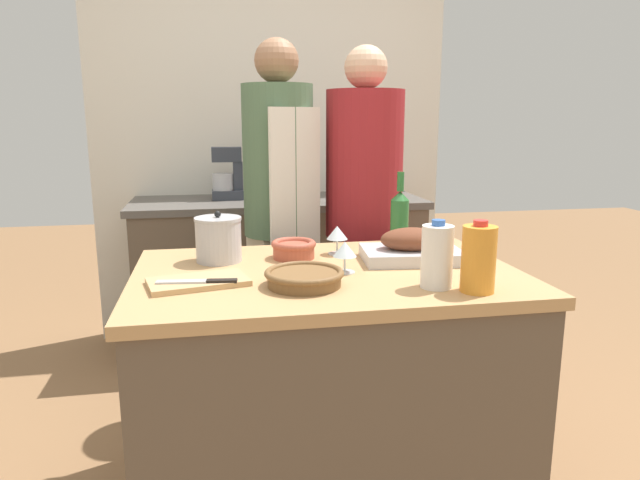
% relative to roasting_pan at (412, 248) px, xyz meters
% --- Properties ---
extents(kitchen_island, '(1.32, 0.87, 0.87)m').
position_rel_roasting_pan_xyz_m(kitchen_island, '(-0.33, -0.08, -0.48)').
color(kitchen_island, brown).
rests_on(kitchen_island, ground_plane).
extents(back_counter, '(1.70, 0.60, 0.91)m').
position_rel_roasting_pan_xyz_m(back_counter, '(-0.33, 1.38, -0.46)').
color(back_counter, brown).
rests_on(back_counter, ground_plane).
extents(back_wall, '(2.20, 0.10, 2.55)m').
position_rel_roasting_pan_xyz_m(back_wall, '(-0.33, 1.73, 0.36)').
color(back_wall, silver).
rests_on(back_wall, ground_plane).
extents(roasting_pan, '(0.38, 0.28, 0.12)m').
position_rel_roasting_pan_xyz_m(roasting_pan, '(0.00, 0.00, 0.00)').
color(roasting_pan, '#BCBCC1').
rests_on(roasting_pan, kitchen_island).
extents(wicker_basket, '(0.25, 0.25, 0.05)m').
position_rel_roasting_pan_xyz_m(wicker_basket, '(-0.44, -0.25, -0.02)').
color(wicker_basket, brown).
rests_on(wicker_basket, kitchen_island).
extents(cutting_board, '(0.34, 0.23, 0.02)m').
position_rel_roasting_pan_xyz_m(cutting_board, '(-0.77, -0.17, -0.04)').
color(cutting_board, tan).
rests_on(cutting_board, kitchen_island).
extents(stock_pot, '(0.17, 0.17, 0.19)m').
position_rel_roasting_pan_xyz_m(stock_pot, '(-0.70, 0.12, 0.04)').
color(stock_pot, '#B7B7BC').
rests_on(stock_pot, kitchen_island).
extents(mixing_bowl, '(0.17, 0.17, 0.07)m').
position_rel_roasting_pan_xyz_m(mixing_bowl, '(-0.42, 0.12, -0.01)').
color(mixing_bowl, '#A84C38').
rests_on(mixing_bowl, kitchen_island).
extents(juice_jug, '(0.10, 0.10, 0.22)m').
position_rel_roasting_pan_xyz_m(juice_jug, '(0.07, -0.40, 0.06)').
color(juice_jug, orange).
rests_on(juice_jug, kitchen_island).
extents(milk_jug, '(0.10, 0.10, 0.21)m').
position_rel_roasting_pan_xyz_m(milk_jug, '(-0.04, -0.34, 0.05)').
color(milk_jug, white).
rests_on(milk_jug, kitchen_island).
extents(wine_bottle_green, '(0.07, 0.07, 0.30)m').
position_rel_roasting_pan_xyz_m(wine_bottle_green, '(0.04, 0.26, 0.07)').
color(wine_bottle_green, '#28662D').
rests_on(wine_bottle_green, kitchen_island).
extents(wine_glass_left, '(0.08, 0.08, 0.11)m').
position_rel_roasting_pan_xyz_m(wine_glass_left, '(-0.28, -0.12, 0.03)').
color(wine_glass_left, silver).
rests_on(wine_glass_left, kitchen_island).
extents(wine_glass_right, '(0.08, 0.08, 0.11)m').
position_rel_roasting_pan_xyz_m(wine_glass_right, '(-0.25, 0.15, 0.03)').
color(wine_glass_right, silver).
rests_on(wine_glass_right, kitchen_island).
extents(knife_chef, '(0.25, 0.06, 0.01)m').
position_rel_roasting_pan_xyz_m(knife_chef, '(-0.76, -0.21, -0.03)').
color(knife_chef, '#B7B7BC').
rests_on(knife_chef, cutting_board).
extents(stand_mixer, '(0.18, 0.14, 0.31)m').
position_rel_roasting_pan_xyz_m(stand_mixer, '(-0.63, 1.44, 0.13)').
color(stand_mixer, '#333842').
rests_on(stand_mixer, back_counter).
extents(condiment_bottle_tall, '(0.06, 0.06, 0.21)m').
position_rel_roasting_pan_xyz_m(condiment_bottle_tall, '(-0.37, 1.38, 0.10)').
color(condiment_bottle_tall, '#332D28').
rests_on(condiment_bottle_tall, back_counter).
extents(condiment_bottle_short, '(0.06, 0.06, 0.22)m').
position_rel_roasting_pan_xyz_m(condiment_bottle_short, '(-0.47, 1.50, 0.10)').
color(condiment_bottle_short, '#B28E2D').
rests_on(condiment_bottle_short, back_counter).
extents(person_cook_aproned, '(0.35, 0.37, 1.74)m').
position_rel_roasting_pan_xyz_m(person_cook_aproned, '(-0.41, 0.72, 0.06)').
color(person_cook_aproned, beige).
rests_on(person_cook_aproned, ground_plane).
extents(person_cook_guest, '(0.37, 0.37, 1.71)m').
position_rel_roasting_pan_xyz_m(person_cook_guest, '(0.00, 0.69, 0.03)').
color(person_cook_guest, beige).
rests_on(person_cook_guest, ground_plane).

